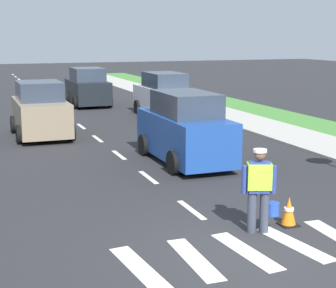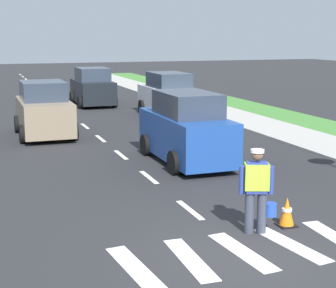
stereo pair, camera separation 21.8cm
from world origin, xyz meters
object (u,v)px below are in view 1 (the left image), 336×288
Objects in this scene: car_outgoing_ahead at (185,130)px; car_parked_far at (164,96)px; car_oncoming_lead at (41,111)px; road_worker at (260,187)px; car_outgoing_far at (88,88)px; traffic_cone_near at (289,211)px.

car_outgoing_ahead is 9.50m from car_parked_far.
car_outgoing_ahead reaches higher than car_oncoming_lead.
car_oncoming_lead reaches higher than road_worker.
road_worker is 0.43× the size of car_outgoing_far.
traffic_cone_near is 0.14× the size of car_parked_far.
traffic_cone_near is at bearing -100.55° from car_parked_far.
road_worker is 6.17m from car_outgoing_ahead.
car_outgoing_ahead is at bearing 81.43° from road_worker.
car_oncoming_lead reaches higher than traffic_cone_near.
car_outgoing_far is at bearing 89.28° from car_outgoing_ahead.
car_parked_far is (2.48, -5.41, 0.01)m from car_outgoing_far.
traffic_cone_near is at bearing -74.20° from car_oncoming_lead.
car_parked_far is (6.16, 3.25, -0.00)m from car_oncoming_lead.
car_parked_far is at bearing 73.74° from car_outgoing_ahead.
car_outgoing_far reaches higher than traffic_cone_near.
car_parked_far reaches higher than car_outgoing_far.
car_parked_far is at bearing 76.76° from road_worker.
road_worker is 12.25m from car_oncoming_lead.
car_parked_far reaches higher than road_worker.
road_worker is at bearing -103.24° from car_parked_far.
road_worker is 15.64m from car_parked_far.
car_parked_far reaches higher than traffic_cone_near.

